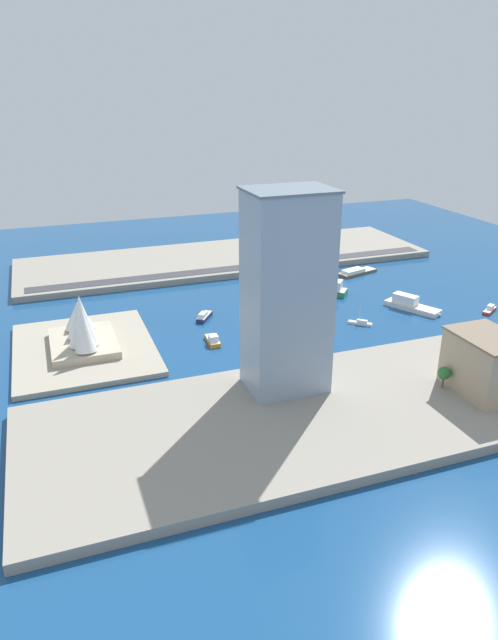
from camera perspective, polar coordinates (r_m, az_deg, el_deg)
The scene contains 20 objects.
ground_plane at distance 273.02m, azimuth 3.53°, elevation 0.85°, with size 440.00×440.00×0.00m, color navy.
quay_west at distance 201.85m, azimuth 13.74°, elevation -7.48°, with size 70.00×240.00×3.28m, color gray.
quay_east at distance 351.56m, azimuth -2.29°, elevation 6.10°, with size 70.00×240.00×3.28m, color gray.
peninsula_point at distance 241.53m, azimuth -15.81°, elevation -2.72°, with size 65.83×53.67×2.00m, color #A89E89.
road_strip at distance 326.68m, azimuth -0.83°, elevation 5.16°, with size 9.70×228.00×0.15m, color #38383D.
sailboat_small_white at distance 262.17m, azimuth 10.83°, elevation -0.26°, with size 8.78×9.48×9.14m.
tugboat_red at distance 293.85m, azimuth 22.48°, elevation 0.94°, with size 8.47×11.19×3.21m.
barge_flat_brown at distance 331.47m, azimuth 10.44°, elevation 4.66°, with size 13.54×25.20×3.11m.
ferry_green_doubledeck at distance 297.51m, azimuth 7.70°, elevation 3.11°, with size 19.83×20.90×7.29m.
water_taxi_orange at distance 239.81m, azimuth -3.57°, elevation -1.94°, with size 12.82×5.01×3.98m.
catamaran_blue at distance 241.58m, azimuth 2.21°, elevation -1.65°, with size 14.68×18.11×4.28m.
patrol_launch_navy at distance 264.14m, azimuth -4.40°, elevation 0.37°, with size 12.35×10.11×3.60m.
ferry_white_commuter at distance 285.01m, azimuth 15.51°, elevation 1.47°, with size 27.18×18.63×6.47m.
apartment_midrise_tan at distance 208.20m, azimuth 22.11°, elevation -3.98°, with size 25.18×18.53×20.10m.
tower_tall_glass at distance 187.27m, azimuth 3.72°, elevation 2.60°, with size 20.13×26.70×66.86m.
van_white at distance 333.53m, azimuth 0.86°, elevation 5.68°, with size 2.09×4.66×1.57m.
pickup_red at distance 340.85m, azimuth 6.68°, elevation 5.90°, with size 2.01×5.01×1.64m.
traffic_light_waterfront at distance 331.98m, azimuth 4.91°, elevation 6.13°, with size 0.36×0.36×6.50m.
opera_landmark at distance 238.35m, azimuth -16.06°, elevation -0.64°, with size 36.47×25.36×23.33m.
park_tree_cluster at distance 210.59m, azimuth 21.22°, elevation -4.95°, with size 9.62×21.46×8.66m.
Camera 1 is at (-232.23, 103.12, 99.88)m, focal length 32.71 mm.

